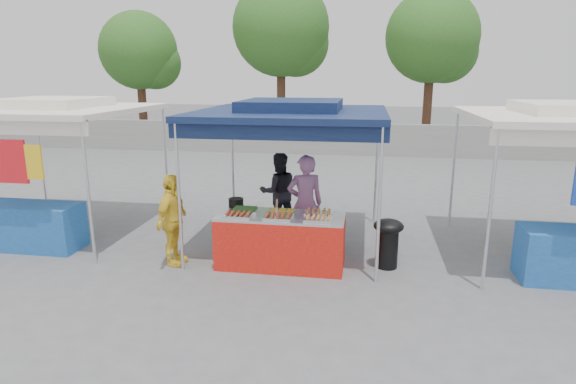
% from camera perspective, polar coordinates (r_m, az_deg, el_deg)
% --- Properties ---
extents(ground_plane, '(80.00, 80.00, 0.00)m').
position_cam_1_polar(ground_plane, '(7.92, -0.71, -8.43)').
color(ground_plane, slate).
extents(back_wall, '(40.00, 0.25, 1.20)m').
position_cam_1_polar(back_wall, '(18.42, 5.28, 6.27)').
color(back_wall, gray).
rests_on(back_wall, ground_plane).
extents(main_canopy, '(3.20, 3.20, 2.57)m').
position_cam_1_polar(main_canopy, '(8.31, 0.42, 9.48)').
color(main_canopy, silver).
rests_on(main_canopy, ground_plane).
extents(neighbor_stall_left, '(3.20, 3.20, 2.57)m').
position_cam_1_polar(neighbor_stall_left, '(9.81, -27.01, 4.11)').
color(neighbor_stall_left, silver).
rests_on(neighbor_stall_left, ground_plane).
extents(tree_0, '(3.35, 3.26, 5.60)m').
position_cam_1_polar(tree_0, '(22.17, -16.85, 15.38)').
color(tree_0, '#472A1B').
rests_on(tree_0, ground_plane).
extents(tree_1, '(3.99, 3.99, 6.85)m').
position_cam_1_polar(tree_1, '(20.93, -0.40, 18.44)').
color(tree_1, '#472A1B').
rests_on(tree_1, ground_plane).
extents(tree_2, '(3.68, 3.65, 6.27)m').
position_cam_1_polar(tree_2, '(20.83, 17.07, 16.77)').
color(tree_2, '#472A1B').
rests_on(tree_2, ground_plane).
extents(vendor_table, '(2.00, 0.80, 0.85)m').
position_cam_1_polar(vendor_table, '(7.68, -0.85, -5.77)').
color(vendor_table, red).
rests_on(vendor_table, ground_plane).
extents(food_tray_fl, '(0.42, 0.30, 0.07)m').
position_cam_1_polar(food_tray_fl, '(7.45, -5.94, -2.76)').
color(food_tray_fl, silver).
rests_on(food_tray_fl, vendor_table).
extents(food_tray_fm, '(0.42, 0.30, 0.07)m').
position_cam_1_polar(food_tray_fm, '(7.31, -1.22, -3.00)').
color(food_tray_fm, silver).
rests_on(food_tray_fm, vendor_table).
extents(food_tray_fr, '(0.42, 0.30, 0.07)m').
position_cam_1_polar(food_tray_fr, '(7.23, 3.60, -3.22)').
color(food_tray_fr, silver).
rests_on(food_tray_fr, vendor_table).
extents(food_tray_bl, '(0.42, 0.30, 0.07)m').
position_cam_1_polar(food_tray_bl, '(7.72, -5.11, -2.15)').
color(food_tray_bl, silver).
rests_on(food_tray_bl, vendor_table).
extents(food_tray_bm, '(0.42, 0.30, 0.07)m').
position_cam_1_polar(food_tray_bm, '(7.60, -0.68, -2.33)').
color(food_tray_bm, silver).
rests_on(food_tray_bm, vendor_table).
extents(food_tray_br, '(0.42, 0.30, 0.07)m').
position_cam_1_polar(food_tray_br, '(7.53, 3.62, -2.51)').
color(food_tray_br, silver).
rests_on(food_tray_br, vendor_table).
extents(cooking_pot, '(0.25, 0.25, 0.14)m').
position_cam_1_polar(cooking_pot, '(8.03, -6.18, -1.26)').
color(cooking_pot, black).
rests_on(cooking_pot, vendor_table).
extents(skewer_cup, '(0.08, 0.08, 0.11)m').
position_cam_1_polar(skewer_cup, '(7.38, -1.35, -2.69)').
color(skewer_cup, silver).
rests_on(skewer_cup, vendor_table).
extents(wok_burner, '(0.47, 0.47, 0.80)m').
position_cam_1_polar(wok_burner, '(7.77, 11.76, -5.47)').
color(wok_burner, black).
rests_on(wok_burner, ground_plane).
extents(crate_left, '(0.51, 0.36, 0.31)m').
position_cam_1_polar(crate_left, '(8.33, -3.16, -6.18)').
color(crate_left, '#153DB2').
rests_on(crate_left, ground_plane).
extents(crate_right, '(0.49, 0.35, 0.30)m').
position_cam_1_polar(crate_right, '(8.34, 1.41, -6.17)').
color(crate_right, '#153DB2').
rests_on(crate_right, ground_plane).
extents(crate_stacked, '(0.47, 0.33, 0.28)m').
position_cam_1_polar(crate_stacked, '(8.25, 1.42, -4.28)').
color(crate_stacked, '#153DB2').
rests_on(crate_stacked, crate_right).
extents(vendor_woman, '(0.71, 0.57, 1.69)m').
position_cam_1_polar(vendor_woman, '(8.22, 2.04, -1.38)').
color(vendor_woman, '#965F8B').
rests_on(vendor_woman, ground_plane).
extents(helper_man, '(0.90, 0.81, 1.53)m').
position_cam_1_polar(helper_man, '(9.37, -1.12, 0.02)').
color(helper_man, black).
rests_on(helper_man, ground_plane).
extents(customer_person, '(0.43, 0.90, 1.48)m').
position_cam_1_polar(customer_person, '(7.86, -13.55, -3.28)').
color(customer_person, yellow).
rests_on(customer_person, ground_plane).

